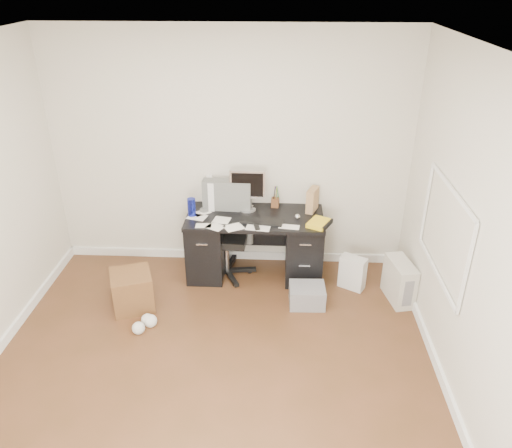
{
  "coord_description": "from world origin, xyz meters",
  "views": [
    {
      "loc": [
        0.56,
        -3.24,
        3.17
      ],
      "look_at": [
        0.34,
        1.2,
        0.88
      ],
      "focal_mm": 35.0,
      "sensor_mm": 36.0,
      "label": 1
    }
  ],
  "objects": [
    {
      "name": "magazine_file",
      "position": [
        0.93,
        1.82,
        0.88
      ],
      "size": [
        0.18,
        0.25,
        0.26
      ],
      "primitive_type": "cube",
      "rotation": [
        0.0,
        0.0,
        -0.35
      ],
      "color": "#99704A",
      "rests_on": "desk"
    },
    {
      "name": "yellow_book",
      "position": [
        0.99,
        1.47,
        0.77
      ],
      "size": [
        0.29,
        0.32,
        0.04
      ],
      "primitive_type": "cube",
      "rotation": [
        0.0,
        0.0,
        -0.48
      ],
      "color": "yellow",
      "rests_on": "desk"
    },
    {
      "name": "travel_mug",
      "position": [
        -0.39,
        1.63,
        0.85
      ],
      "size": [
        0.11,
        0.11,
        0.2
      ],
      "primitive_type": "cylinder",
      "rotation": [
        0.0,
        0.0,
        -0.24
      ],
      "color": "#162099",
      "rests_on": "desk"
    },
    {
      "name": "keyboard",
      "position": [
        0.38,
        1.5,
        0.76
      ],
      "size": [
        0.47,
        0.22,
        0.03
      ],
      "primitive_type": "cube",
      "rotation": [
        0.0,
        0.0,
        -0.15
      ],
      "color": "black",
      "rests_on": "desk"
    },
    {
      "name": "wicker_basket",
      "position": [
        -0.94,
        0.96,
        0.2
      ],
      "size": [
        0.52,
        0.52,
        0.4
      ],
      "primitive_type": "cube",
      "rotation": [
        0.0,
        0.0,
        0.36
      ],
      "color": "#493016",
      "rests_on": "ground"
    },
    {
      "name": "computer_mouse",
      "position": [
        0.76,
        1.59,
        0.78
      ],
      "size": [
        0.08,
        0.08,
        0.06
      ],
      "primitive_type": "sphere",
      "rotation": [
        0.0,
        0.0,
        -0.21
      ],
      "color": "#BABABF",
      "rests_on": "desk"
    },
    {
      "name": "lcd_monitor",
      "position": [
        0.21,
        1.77,
        1.0
      ],
      "size": [
        0.4,
        0.23,
        0.49
      ],
      "primitive_type": null,
      "rotation": [
        0.0,
        0.0,
        -0.03
      ],
      "color": "#BABABF",
      "rests_on": "desk"
    },
    {
      "name": "loose_papers",
      "position": [
        0.1,
        1.6,
        0.75
      ],
      "size": [
        1.1,
        0.6,
        0.0
      ],
      "primitive_type": null,
      "color": "silver",
      "rests_on": "desk"
    },
    {
      "name": "desk_printer",
      "position": [
        0.88,
        1.09,
        0.11
      ],
      "size": [
        0.38,
        0.32,
        0.22
      ],
      "primitive_type": "cube",
      "rotation": [
        0.0,
        0.0,
        0.03
      ],
      "color": "slate",
      "rests_on": "ground"
    },
    {
      "name": "room_shell",
      "position": [
        0.03,
        0.03,
        1.66
      ],
      "size": [
        4.02,
        4.02,
        2.71
      ],
      "color": "beige",
      "rests_on": "ground"
    },
    {
      "name": "paper_remote",
      "position": [
        0.35,
        1.39,
        0.76
      ],
      "size": [
        0.28,
        0.23,
        0.02
      ],
      "primitive_type": null,
      "rotation": [
        0.0,
        0.0,
        -0.14
      ],
      "color": "silver",
      "rests_on": "desk"
    },
    {
      "name": "white_binder",
      "position": [
        -0.22,
        1.88,
        0.92
      ],
      "size": [
        0.18,
        0.31,
        0.33
      ],
      "primitive_type": "cube",
      "rotation": [
        0.0,
        0.0,
        0.19
      ],
      "color": "silver",
      "rests_on": "desk"
    },
    {
      "name": "pen_cup",
      "position": [
        0.52,
        1.9,
        0.87
      ],
      "size": [
        0.11,
        0.11,
        0.25
      ],
      "primitive_type": null,
      "rotation": [
        0.0,
        0.0,
        -0.09
      ],
      "color": "brown",
      "rests_on": "desk"
    },
    {
      "name": "office_chair",
      "position": [
        -0.03,
        1.64,
        0.55
      ],
      "size": [
        0.65,
        0.65,
        1.09
      ],
      "primitive_type": null,
      "rotation": [
        0.0,
        0.0,
        -0.05
      ],
      "color": "#4D4F4D",
      "rests_on": "ground"
    },
    {
      "name": "desk",
      "position": [
        0.3,
        1.65,
        0.4
      ],
      "size": [
        1.5,
        0.7,
        0.75
      ],
      "color": "black",
      "rests_on": "ground"
    },
    {
      "name": "shopping_bag",
      "position": [
        1.39,
        1.43,
        0.19
      ],
      "size": [
        0.34,
        0.31,
        0.38
      ],
      "primitive_type": "cube",
      "rotation": [
        0.0,
        0.0,
        -0.53
      ],
      "color": "silver",
      "rests_on": "ground"
    },
    {
      "name": "ground",
      "position": [
        0.0,
        0.0,
        0.0
      ],
      "size": [
        4.0,
        4.0,
        0.0
      ],
      "primitive_type": "plane",
      "color": "#482E17",
      "rests_on": "ground"
    },
    {
      "name": "pc_tower",
      "position": [
        1.85,
        1.24,
        0.23
      ],
      "size": [
        0.29,
        0.48,
        0.45
      ],
      "primitive_type": "cube",
      "rotation": [
        0.0,
        0.0,
        0.2
      ],
      "color": "beige",
      "rests_on": "ground"
    }
  ]
}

